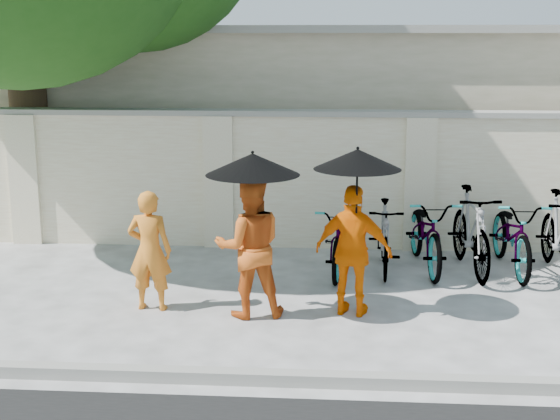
{
  "coord_description": "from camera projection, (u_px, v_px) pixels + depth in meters",
  "views": [
    {
      "loc": [
        0.75,
        -8.39,
        3.17
      ],
      "look_at": [
        0.09,
        0.78,
        1.1
      ],
      "focal_mm": 50.0,
      "sensor_mm": 36.0,
      "label": 1
    }
  ],
  "objects": [
    {
      "name": "monk_left",
      "position": [
        150.0,
        251.0,
        9.08
      ],
      "size": [
        0.54,
        0.38,
        1.43
      ],
      "primitive_type": "imported",
      "rotation": [
        0.0,
        0.0,
        3.08
      ],
      "color": "orange",
      "rests_on": "ground"
    },
    {
      "name": "bike_5",
      "position": [
        559.0,
        235.0,
        10.43
      ],
      "size": [
        0.56,
        1.87,
        1.12
      ],
      "primitive_type": "imported",
      "rotation": [
        0.0,
        0.0,
        -0.02
      ],
      "color": "#9FA1AC",
      "rests_on": "ground"
    },
    {
      "name": "bike_0",
      "position": [
        342.0,
        238.0,
        10.58
      ],
      "size": [
        0.8,
        1.84,
        0.94
      ],
      "primitive_type": "imported",
      "rotation": [
        0.0,
        0.0,
        -0.1
      ],
      "color": "#9FA1AC",
      "rests_on": "ground"
    },
    {
      "name": "compound_wall",
      "position": [
        351.0,
        182.0,
        11.74
      ],
      "size": [
        20.0,
        0.3,
        2.0
      ],
      "primitive_type": "cube",
      "color": "#EEE9CB",
      "rests_on": "ground"
    },
    {
      "name": "parasol_center",
      "position": [
        253.0,
        164.0,
        8.55
      ],
      "size": [
        1.05,
        1.05,
        0.98
      ],
      "color": "black",
      "rests_on": "ground"
    },
    {
      "name": "monk_center",
      "position": [
        250.0,
        247.0,
        8.85
      ],
      "size": [
        0.91,
        0.77,
        1.64
      ],
      "primitive_type": "imported",
      "rotation": [
        0.0,
        0.0,
        3.35
      ],
      "color": "#CD5718",
      "rests_on": "ground"
    },
    {
      "name": "ground",
      "position": [
        267.0,
        319.0,
        8.91
      ],
      "size": [
        80.0,
        80.0,
        0.0
      ],
      "primitive_type": "plane",
      "color": "silver"
    },
    {
      "name": "building_behind",
      "position": [
        400.0,
        117.0,
        15.23
      ],
      "size": [
        14.0,
        6.0,
        3.2
      ],
      "primitive_type": "cube",
      "color": "beige",
      "rests_on": "ground"
    },
    {
      "name": "kerb",
      "position": [
        251.0,
        377.0,
        7.24
      ],
      "size": [
        40.0,
        0.16,
        0.12
      ],
      "primitive_type": "cube",
      "color": "gray",
      "rests_on": "ground"
    },
    {
      "name": "bike_1",
      "position": [
        385.0,
        237.0,
        10.6
      ],
      "size": [
        0.5,
        1.61,
        0.96
      ],
      "primitive_type": "imported",
      "rotation": [
        0.0,
        0.0,
        -0.03
      ],
      "color": "#9FA1AC",
      "rests_on": "ground"
    },
    {
      "name": "parasol_right",
      "position": [
        358.0,
        159.0,
        8.57
      ],
      "size": [
        0.98,
        0.98,
        1.08
      ],
      "color": "black",
      "rests_on": "ground"
    },
    {
      "name": "bike_2",
      "position": [
        427.0,
        233.0,
        10.71
      ],
      "size": [
        0.85,
        2.01,
        1.03
      ],
      "primitive_type": "imported",
      "rotation": [
        0.0,
        0.0,
        0.09
      ],
      "color": "#9FA1AC",
      "rests_on": "ground"
    },
    {
      "name": "bike_4",
      "position": [
        513.0,
        235.0,
        10.62
      ],
      "size": [
        0.74,
        1.97,
        1.02
      ],
      "primitive_type": "imported",
      "rotation": [
        0.0,
        0.0,
        0.03
      ],
      "color": "#9FA1AC",
      "rests_on": "ground"
    },
    {
      "name": "bike_3",
      "position": [
        471.0,
        231.0,
        10.55
      ],
      "size": [
        0.71,
        1.95,
        1.15
      ],
      "primitive_type": "imported",
      "rotation": [
        0.0,
        0.0,
        0.09
      ],
      "color": "#9FA1AC",
      "rests_on": "ground"
    },
    {
      "name": "monk_right",
      "position": [
        354.0,
        251.0,
        8.89
      ],
      "size": [
        0.96,
        0.61,
        1.53
      ],
      "primitive_type": "imported",
      "rotation": [
        0.0,
        0.0,
        2.85
      ],
      "color": "orange",
      "rests_on": "ground"
    }
  ]
}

